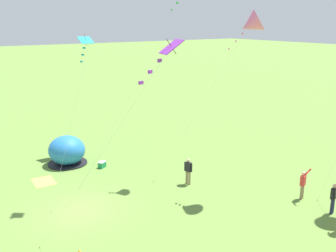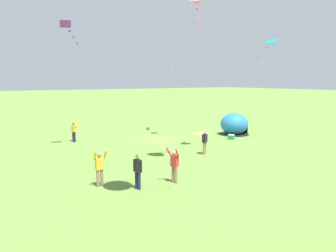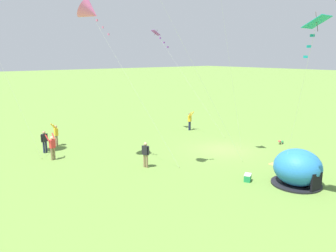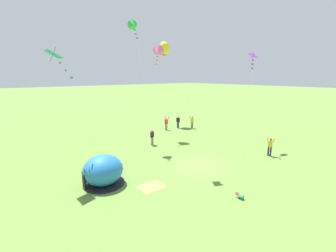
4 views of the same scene
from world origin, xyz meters
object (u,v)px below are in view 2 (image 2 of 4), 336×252
person_with_toddler (138,170)px  kite_teal (269,44)px  person_flying_kite (74,130)px  popup_tent (234,124)px  kite_purple (69,30)px  person_far_back (100,167)px  toddler_crawling (148,128)px  cooler_box (231,137)px  person_watching_sky (174,164)px  person_center_field (205,141)px

person_with_toddler → kite_teal: size_ratio=0.19×
person_flying_kite → person_with_toddler: (1.09, 13.90, -0.03)m
popup_tent → kite_purple: 17.30m
person_far_back → person_flying_kite: same height
toddler_crawling → kite_purple: size_ratio=0.06×
person_far_back → cooler_box: bearing=-157.6°
person_flying_kite → kite_teal: (-15.92, 7.16, 7.48)m
person_far_back → kite_teal: size_ratio=0.21×
person_watching_sky → person_flying_kite: bearing=-86.0°
toddler_crawling → person_flying_kite: size_ratio=0.29×
popup_tent → kite_purple: bearing=-6.1°
popup_tent → cooler_box: popup_tent is taller
person_with_toddler → kite_purple: bearing=-90.6°
cooler_box → person_with_toddler: 15.28m
person_center_field → kite_purple: size_ratio=0.18×
cooler_box → kite_teal: bearing=168.9°
person_center_field → kite_purple: 12.81m
person_watching_sky → kite_teal: (-14.95, -6.87, 7.48)m
kite_teal → popup_tent: bearing=-57.2°
popup_tent → person_far_back: size_ratio=1.49×
popup_tent → kite_teal: bearing=122.8°
person_far_back → person_with_toddler: bearing=135.2°
person_far_back → kite_purple: kite_purple is taller
person_flying_kite → person_with_toddler: size_ratio=1.10×
person_watching_sky → toddler_crawling: bearing=-115.1°
kite_teal → person_watching_sky: bearing=24.7°
person_far_back → kite_teal: bearing=-163.8°
person_far_back → person_flying_kite: bearing=-101.3°
person_center_field → person_flying_kite: 11.70m
person_center_field → kite_purple: bearing=-42.3°
person_watching_sky → person_with_toddler: person_watching_sky is taller
cooler_box → kite_purple: size_ratio=0.07×
popup_tent → person_center_field: (7.86, 5.12, -0.03)m
person_far_back → kite_purple: size_ratio=0.20×
person_center_field → person_flying_kite: size_ratio=0.91×
person_with_toddler → kite_purple: 13.48m
cooler_box → kite_teal: kite_teal is taller
person_far_back → person_center_field: (-8.94, -2.73, -0.03)m
person_flying_kite → kite_purple: (0.98, 3.03, 7.93)m
person_center_field → cooler_box: bearing=-150.0°
toddler_crawling → cooler_box: bearing=111.7°
person_with_toddler → kite_teal: kite_teal is taller
person_center_field → kite_teal: 12.38m
person_flying_kite → cooler_box: bearing=152.2°
person_center_field → person_with_toddler: size_ratio=1.00×
toddler_crawling → person_watching_sky: 18.21m
cooler_box → person_center_field: person_center_field is taller
cooler_box → person_far_back: (14.72, 6.07, 0.78)m
person_with_toddler → kite_teal: bearing=-158.4°
kite_teal → person_flying_kite: bearing=-24.2°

